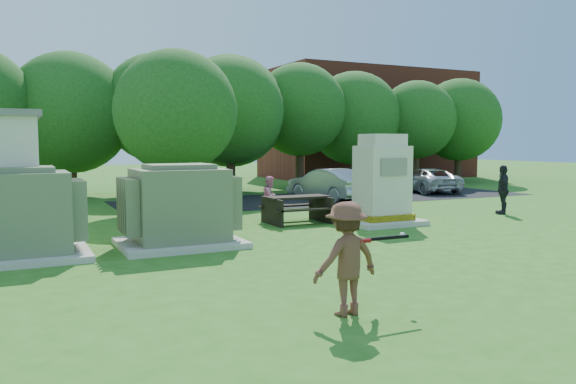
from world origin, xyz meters
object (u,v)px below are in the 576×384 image
picnic_table (297,206)px  car_silver_a (327,184)px  generator_cabinet (382,185)px  person_walking_right (503,190)px  transformer_right (180,208)px  batter (346,259)px  car_silver_b (426,180)px  transformer_left (17,216)px  car_white (186,191)px  car_dark (353,184)px  person_at_picnic (270,197)px

picnic_table → car_silver_a: car_silver_a is taller
generator_cabinet → person_walking_right: (5.49, 0.18, -0.36)m
transformer_right → batter: bearing=-83.8°
batter → generator_cabinet: bearing=-133.4°
batter → picnic_table: bearing=-117.4°
batter → car_silver_b: bearing=-137.6°
transformer_left → car_white: bearing=53.5°
generator_cabinet → person_walking_right: bearing=1.9°
batter → person_walking_right: size_ratio=0.96×
car_white → car_dark: size_ratio=0.84×
car_dark → car_silver_b: 5.08m
batter → car_silver_b: batter is taller
car_dark → person_at_picnic: bearing=-153.0°
person_walking_right → car_silver_b: size_ratio=0.39×
car_white → car_silver_a: size_ratio=0.87×
generator_cabinet → person_at_picnic: bearing=130.7°
generator_cabinet → picnic_table: size_ratio=1.40×
generator_cabinet → car_silver_b: size_ratio=0.63×
car_white → car_silver_b: size_ratio=0.83×
picnic_table → car_silver_a: 7.70m
batter → car_silver_b: size_ratio=0.38×
person_at_picnic → car_dark: 8.27m
transformer_right → transformer_left: bearing=180.0°
person_walking_right → car_white: 12.24m
person_at_picnic → car_silver_a: 6.70m
generator_cabinet → car_silver_a: (2.35, 7.54, -0.55)m
car_silver_a → car_silver_b: car_silver_a is taller
transformer_right → car_white: transformer_right is taller
transformer_left → generator_cabinet: (10.53, 0.90, 0.29)m
transformer_right → car_silver_b: (15.86, 9.58, -0.34)m
car_silver_a → car_dark: car_silver_a is taller
picnic_table → car_dark: bearing=46.1°
transformer_left → transformer_right: 3.70m
car_silver_b → transformer_right: bearing=43.2°
transformer_right → person_walking_right: bearing=5.0°
batter → car_dark: (10.10, 15.63, -0.20)m
car_white → person_at_picnic: bearing=-64.3°
transformer_left → car_silver_b: 21.79m
car_silver_a → picnic_table: bearing=42.3°
transformer_left → picnic_table: 8.53m
transformer_left → car_silver_a: bearing=33.2°
transformer_right → car_silver_a: (9.18, 8.43, -0.25)m
car_white → generator_cabinet: bearing=-55.5°
person_at_picnic → car_silver_a: size_ratio=0.33×
generator_cabinet → car_silver_b: 12.55m
car_dark → picnic_table: bearing=-144.2°
batter → car_dark: 18.61m
car_dark → car_silver_b: bearing=-2.4°
car_dark → car_white: bearing=173.1°
generator_cabinet → car_dark: generator_cabinet is taller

